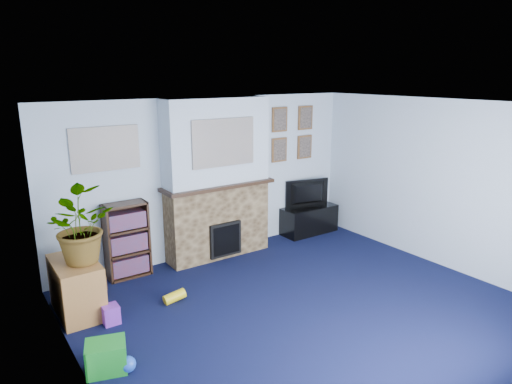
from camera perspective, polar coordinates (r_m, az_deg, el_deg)
floor at (r=5.66m, az=6.10°, el=-14.34°), size 5.00×4.50×0.01m
ceiling at (r=4.96m, az=6.86°, el=10.68°), size 5.00×4.50×0.01m
wall_back at (r=6.98m, az=-5.73°, el=1.87°), size 5.00×0.04×2.40m
wall_front at (r=3.90m, az=29.01°, el=-10.46°), size 5.00×0.04×2.40m
wall_left at (r=4.10m, az=-21.35°, el=-8.42°), size 0.04×4.50×2.40m
wall_right at (r=7.04m, az=22.04°, el=0.96°), size 0.04×4.50×2.40m
chimney_breast at (r=6.81m, az=-4.89°, el=1.43°), size 1.72×0.50×2.40m
collage_main at (r=6.52m, az=-4.07°, el=6.19°), size 1.00×0.03×0.68m
collage_left at (r=6.27m, az=-18.32°, el=5.15°), size 0.90×0.03×0.58m
portrait_tl at (r=7.54m, az=2.97°, el=9.03°), size 0.30×0.03×0.40m
portrait_tr at (r=7.88m, az=6.18°, el=9.22°), size 0.30×0.03×0.40m
portrait_bl at (r=7.60m, az=2.92°, el=5.28°), size 0.30×0.03×0.40m
portrait_br at (r=7.95m, az=6.08°, el=5.63°), size 0.30×0.03×0.40m
tv_stand at (r=8.08m, az=6.64°, el=-3.54°), size 1.01×0.42×0.48m
television at (r=7.96m, az=6.64°, el=-0.18°), size 0.82×0.29×0.47m
bookshelf at (r=6.51m, az=-15.83°, el=-5.99°), size 0.58×0.28×1.05m
sideboard at (r=5.79m, az=-21.54°, el=-10.77°), size 0.46×0.83×0.65m
potted_plant at (r=5.49m, az=-21.60°, el=-4.09°), size 0.90×0.96×0.84m
mantel_clock at (r=6.75m, az=-4.83°, el=1.63°), size 0.10×0.06×0.14m
mantel_candle at (r=6.94m, az=-2.11°, el=2.12°), size 0.05×0.05×0.16m
mantel_teddy at (r=6.54m, az=-8.40°, el=1.05°), size 0.13×0.13×0.13m
mantel_can at (r=7.10m, az=-0.12°, el=2.25°), size 0.06×0.06×0.12m
green_crate at (r=4.78m, az=-18.21°, el=-19.03°), size 0.44×0.39×0.29m
toy_ball at (r=4.74m, az=-15.75°, el=-19.91°), size 0.16×0.16×0.16m
toy_block at (r=5.55m, az=-17.70°, el=-14.35°), size 0.18×0.18×0.22m
toy_tube at (r=5.84m, az=-10.15°, el=-12.76°), size 0.28×0.13×0.16m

